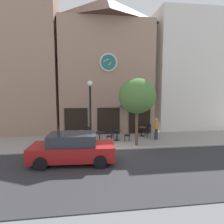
% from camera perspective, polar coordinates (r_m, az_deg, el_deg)
% --- Properties ---
extents(ground_plane, '(28.08, 10.64, 0.13)m').
position_cam_1_polar(ground_plane, '(11.54, -0.52, -12.68)').
color(ground_plane, gray).
extents(clock_building, '(8.29, 3.98, 11.90)m').
position_cam_1_polar(clock_building, '(17.70, -1.60, 14.13)').
color(clock_building, '#9E7A66').
rests_on(clock_building, ground_plane).
extents(neighbor_building_left, '(6.16, 3.70, 14.63)m').
position_cam_1_polar(neighbor_building_left, '(19.16, -25.61, 16.54)').
color(neighbor_building_left, '#9E7A66').
rests_on(neighbor_building_left, ground_plane).
extents(neighbor_building_right, '(6.93, 4.63, 11.20)m').
position_cam_1_polar(neighbor_building_right, '(21.11, 21.37, 11.02)').
color(neighbor_building_right, silver).
rests_on(neighbor_building_right, ground_plane).
extents(street_lamp, '(0.36, 0.36, 4.42)m').
position_cam_1_polar(street_lamp, '(12.70, -6.53, -0.45)').
color(street_lamp, black).
rests_on(street_lamp, ground_plane).
extents(street_tree, '(2.51, 2.26, 4.60)m').
position_cam_1_polar(street_tree, '(12.86, 7.60, 4.75)').
color(street_tree, brown).
rests_on(street_tree, ground_plane).
extents(cafe_table_center_left, '(0.73, 0.73, 0.72)m').
position_cam_1_polar(cafe_table_center_left, '(14.63, -9.31, -6.45)').
color(cafe_table_center_left, black).
rests_on(cafe_table_center_left, ground_plane).
extents(cafe_table_center, '(0.74, 0.74, 0.75)m').
position_cam_1_polar(cafe_table_center, '(13.97, -3.71, -6.89)').
color(cafe_table_center, black).
rests_on(cafe_table_center, ground_plane).
extents(cafe_table_center_right, '(0.61, 0.61, 0.76)m').
position_cam_1_polar(cafe_table_center_right, '(14.42, 1.47, -6.62)').
color(cafe_table_center_right, black).
rests_on(cafe_table_center_right, ground_plane).
extents(cafe_table_near_door, '(0.67, 0.67, 0.76)m').
position_cam_1_polar(cafe_table_near_door, '(15.94, 9.02, -5.34)').
color(cafe_table_near_door, black).
rests_on(cafe_table_near_door, ground_plane).
extents(cafe_chair_mid_row, '(0.48, 0.48, 0.90)m').
position_cam_1_polar(cafe_chair_mid_row, '(14.34, -12.32, -6.72)').
color(cafe_chair_mid_row, black).
rests_on(cafe_chair_mid_row, ground_plane).
extents(cafe_chair_corner, '(0.51, 0.51, 0.90)m').
position_cam_1_polar(cafe_chair_corner, '(14.22, 4.91, -6.70)').
color(cafe_chair_corner, black).
rests_on(cafe_chair_corner, ground_plane).
extents(cafe_chair_facing_wall, '(0.56, 0.56, 0.90)m').
position_cam_1_polar(cafe_chair_facing_wall, '(15.34, 10.88, -5.82)').
color(cafe_chair_facing_wall, black).
rests_on(cafe_chair_facing_wall, ground_plane).
extents(cafe_chair_near_lamp, '(0.56, 0.56, 0.90)m').
position_cam_1_polar(cafe_chair_near_lamp, '(15.24, -7.22, -5.84)').
color(cafe_chair_near_lamp, black).
rests_on(cafe_chair_near_lamp, ground_plane).
extents(cafe_chair_right_end, '(0.42, 0.42, 0.90)m').
position_cam_1_polar(cafe_chair_right_end, '(15.19, 0.93, -5.83)').
color(cafe_chair_right_end, black).
rests_on(cafe_chair_right_end, ground_plane).
extents(cafe_chair_by_entrance, '(0.55, 0.55, 0.90)m').
position_cam_1_polar(cafe_chair_by_entrance, '(16.61, 10.91, -4.88)').
color(cafe_chair_by_entrance, black).
rests_on(cafe_chair_by_entrance, ground_plane).
extents(cafe_chair_left_end, '(0.49, 0.49, 0.90)m').
position_cam_1_polar(cafe_chair_left_end, '(13.85, -0.46, -7.04)').
color(cafe_chair_left_end, black).
rests_on(cafe_chair_left_end, ground_plane).
extents(cafe_chair_outer, '(0.43, 0.43, 0.90)m').
position_cam_1_polar(cafe_chair_outer, '(16.72, 8.03, -4.75)').
color(cafe_chair_outer, black).
rests_on(cafe_chair_outer, ground_plane).
extents(pedestrian_orange, '(0.45, 0.45, 1.67)m').
position_cam_1_polar(pedestrian_orange, '(15.00, 13.16, -4.86)').
color(pedestrian_orange, '#2D2D38').
rests_on(pedestrian_orange, ground_plane).
extents(parked_car_red, '(4.39, 2.20, 1.55)m').
position_cam_1_polar(parked_car_red, '(10.28, -11.74, -10.65)').
color(parked_car_red, maroon).
rests_on(parked_car_red, ground_plane).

